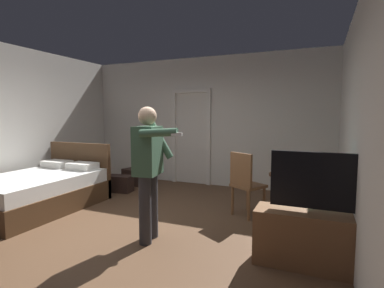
{
  "coord_description": "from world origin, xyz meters",
  "views": [
    {
      "loc": [
        2.4,
        -3.3,
        1.55
      ],
      "look_at": [
        0.9,
        0.22,
        1.18
      ],
      "focal_mm": 27.94,
      "sensor_mm": 36.0,
      "label": 1
    }
  ],
  "objects_px": {
    "laptop": "(289,171)",
    "suitcase_dark": "(137,177)",
    "person_blue_shirt": "(149,165)",
    "tv_flatscreen": "(320,235)",
    "suitcase_small": "(117,183)",
    "wooden_chair": "(245,181)",
    "bed": "(40,190)",
    "bottle_on_table": "(300,169)",
    "side_table": "(289,190)"
  },
  "relations": [
    {
      "from": "tv_flatscreen",
      "to": "suitcase_small",
      "type": "relative_size",
      "value": 2.07
    },
    {
      "from": "suitcase_dark",
      "to": "tv_flatscreen",
      "type": "bearing_deg",
      "value": -17.06
    },
    {
      "from": "bed",
      "to": "wooden_chair",
      "type": "relative_size",
      "value": 2.08
    },
    {
      "from": "laptop",
      "to": "suitcase_dark",
      "type": "xyz_separation_m",
      "value": [
        -3.37,
        1.16,
        -0.58
      ]
    },
    {
      "from": "laptop",
      "to": "wooden_chair",
      "type": "distance_m",
      "value": 0.66
    },
    {
      "from": "tv_flatscreen",
      "to": "wooden_chair",
      "type": "relative_size",
      "value": 1.3
    },
    {
      "from": "bed",
      "to": "laptop",
      "type": "height_order",
      "value": "bed"
    },
    {
      "from": "side_table",
      "to": "laptop",
      "type": "height_order",
      "value": "laptop"
    },
    {
      "from": "tv_flatscreen",
      "to": "person_blue_shirt",
      "type": "bearing_deg",
      "value": -177.41
    },
    {
      "from": "tv_flatscreen",
      "to": "laptop",
      "type": "distance_m",
      "value": 1.39
    },
    {
      "from": "side_table",
      "to": "suitcase_dark",
      "type": "height_order",
      "value": "side_table"
    },
    {
      "from": "side_table",
      "to": "suitcase_small",
      "type": "height_order",
      "value": "side_table"
    },
    {
      "from": "bed",
      "to": "suitcase_dark",
      "type": "bearing_deg",
      "value": 76.63
    },
    {
      "from": "laptop",
      "to": "suitcase_dark",
      "type": "height_order",
      "value": "laptop"
    },
    {
      "from": "side_table",
      "to": "person_blue_shirt",
      "type": "relative_size",
      "value": 0.42
    },
    {
      "from": "tv_flatscreen",
      "to": "person_blue_shirt",
      "type": "xyz_separation_m",
      "value": [
        -1.94,
        -0.09,
        0.6
      ]
    },
    {
      "from": "laptop",
      "to": "person_blue_shirt",
      "type": "height_order",
      "value": "person_blue_shirt"
    },
    {
      "from": "tv_flatscreen",
      "to": "suitcase_dark",
      "type": "relative_size",
      "value": 2.19
    },
    {
      "from": "tv_flatscreen",
      "to": "bottle_on_table",
      "type": "height_order",
      "value": "tv_flatscreen"
    },
    {
      "from": "laptop",
      "to": "bottle_on_table",
      "type": "distance_m",
      "value": 0.17
    },
    {
      "from": "bed",
      "to": "tv_flatscreen",
      "type": "height_order",
      "value": "tv_flatscreen"
    },
    {
      "from": "person_blue_shirt",
      "to": "suitcase_dark",
      "type": "bearing_deg",
      "value": 126.61
    },
    {
      "from": "side_table",
      "to": "wooden_chair",
      "type": "xyz_separation_m",
      "value": [
        -0.64,
        -0.05,
        0.08
      ]
    },
    {
      "from": "suitcase_small",
      "to": "laptop",
      "type": "bearing_deg",
      "value": -14.95
    },
    {
      "from": "bed",
      "to": "side_table",
      "type": "height_order",
      "value": "bed"
    },
    {
      "from": "side_table",
      "to": "wooden_chair",
      "type": "height_order",
      "value": "wooden_chair"
    },
    {
      "from": "tv_flatscreen",
      "to": "suitcase_small",
      "type": "bearing_deg",
      "value": 155.77
    },
    {
      "from": "tv_flatscreen",
      "to": "person_blue_shirt",
      "type": "relative_size",
      "value": 0.78
    },
    {
      "from": "suitcase_small",
      "to": "wooden_chair",
      "type": "bearing_deg",
      "value": -16.85
    },
    {
      "from": "suitcase_small",
      "to": "bottle_on_table",
      "type": "bearing_deg",
      "value": -15.25
    },
    {
      "from": "suitcase_dark",
      "to": "person_blue_shirt",
      "type": "bearing_deg",
      "value": -37.95
    },
    {
      "from": "bottle_on_table",
      "to": "suitcase_small",
      "type": "height_order",
      "value": "bottle_on_table"
    },
    {
      "from": "side_table",
      "to": "tv_flatscreen",
      "type": "bearing_deg",
      "value": -72.2
    },
    {
      "from": "suitcase_dark",
      "to": "side_table",
      "type": "bearing_deg",
      "value": -2.92
    },
    {
      "from": "bed",
      "to": "person_blue_shirt",
      "type": "relative_size",
      "value": 1.25
    },
    {
      "from": "side_table",
      "to": "suitcase_dark",
      "type": "xyz_separation_m",
      "value": [
        -3.39,
        1.12,
        -0.29
      ]
    },
    {
      "from": "bottle_on_table",
      "to": "suitcase_dark",
      "type": "relative_size",
      "value": 0.39
    },
    {
      "from": "person_blue_shirt",
      "to": "suitcase_small",
      "type": "bearing_deg",
      "value": 136.0
    },
    {
      "from": "bed",
      "to": "bottle_on_table",
      "type": "distance_m",
      "value": 4.16
    },
    {
      "from": "tv_flatscreen",
      "to": "laptop",
      "type": "relative_size",
      "value": 3.04
    },
    {
      "from": "tv_flatscreen",
      "to": "person_blue_shirt",
      "type": "distance_m",
      "value": 2.03
    },
    {
      "from": "bottle_on_table",
      "to": "suitcase_small",
      "type": "xyz_separation_m",
      "value": [
        -3.52,
        0.49,
        -0.63
      ]
    },
    {
      "from": "bed",
      "to": "side_table",
      "type": "bearing_deg",
      "value": 14.19
    },
    {
      "from": "bottle_on_table",
      "to": "wooden_chair",
      "type": "relative_size",
      "value": 0.23
    },
    {
      "from": "suitcase_small",
      "to": "side_table",
      "type": "bearing_deg",
      "value": -14.25
    },
    {
      "from": "wooden_chair",
      "to": "suitcase_small",
      "type": "height_order",
      "value": "wooden_chair"
    },
    {
      "from": "suitcase_dark",
      "to": "suitcase_small",
      "type": "relative_size",
      "value": 0.95
    },
    {
      "from": "tv_flatscreen",
      "to": "suitcase_dark",
      "type": "distance_m",
      "value": 4.51
    },
    {
      "from": "suitcase_dark",
      "to": "bed",
      "type": "bearing_deg",
      "value": -87.92
    },
    {
      "from": "suitcase_dark",
      "to": "laptop",
      "type": "bearing_deg",
      "value": -3.6
    }
  ]
}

